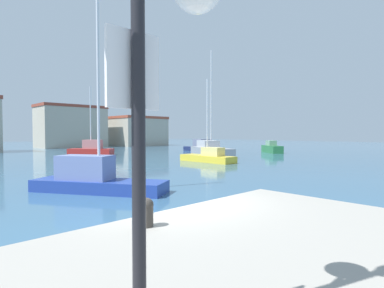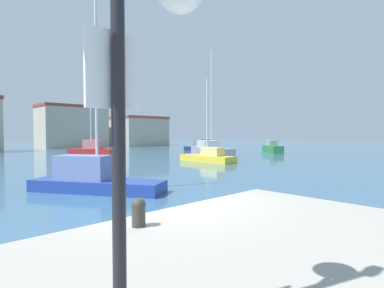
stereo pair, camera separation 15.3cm
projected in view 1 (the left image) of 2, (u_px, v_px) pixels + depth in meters
name	position (u px, v px, depth m)	size (l,w,h in m)	color
water	(157.00, 159.00, 31.83)	(160.00, 160.00, 0.00)	#38607F
mooring_bollard	(146.00, 211.00, 5.06)	(0.23, 0.23, 0.47)	#38332D
sailboat_yellow_distant_east	(208.00, 156.00, 28.18)	(1.66, 5.75, 7.57)	gold
motorboat_navy_outer_mooring	(204.00, 148.00, 44.34)	(4.67, 8.86, 1.77)	#19234C
sailboat_grey_inner_mooring	(210.00, 150.00, 35.97)	(5.89, 8.54, 12.12)	gray
motorboat_green_center_channel	(272.00, 148.00, 41.43)	(3.79, 4.39, 1.63)	#28703D
sailboat_blue_near_pier	(94.00, 177.00, 13.90)	(4.64, 6.02, 9.62)	#233D93
sailboat_red_behind_lamppost	(91.00, 149.00, 36.69)	(4.59, 5.03, 8.17)	#B22823
harbor_office	(71.00, 126.00, 57.12)	(11.68, 6.47, 7.73)	#B2A893
waterfront_apartments	(138.00, 131.00, 65.09)	(10.12, 8.55, 6.07)	#B2A893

